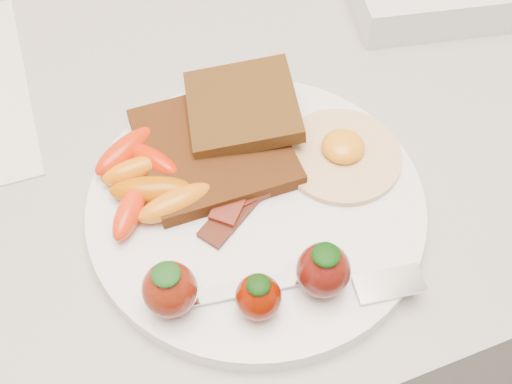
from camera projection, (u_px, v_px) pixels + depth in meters
name	position (u px, v px, depth m)	size (l,w,h in m)	color
counter	(210.00, 314.00, 0.96)	(2.00, 0.60, 0.90)	gray
plate	(256.00, 206.00, 0.52)	(0.27, 0.27, 0.02)	white
toast_lower	(214.00, 147.00, 0.53)	(0.12, 0.12, 0.01)	black
toast_upper	(242.00, 106.00, 0.54)	(0.09, 0.09, 0.01)	black
fried_egg	(342.00, 153.00, 0.53)	(0.12, 0.12, 0.02)	#F8E5BC
bacon_strips	(245.00, 192.00, 0.51)	(0.10, 0.09, 0.01)	#340E06
baby_carrots	(146.00, 181.00, 0.51)	(0.09, 0.11, 0.02)	orange
strawberries	(250.00, 283.00, 0.44)	(0.14, 0.06, 0.05)	#6A1809
fork	(318.00, 285.00, 0.46)	(0.18, 0.06, 0.00)	silver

